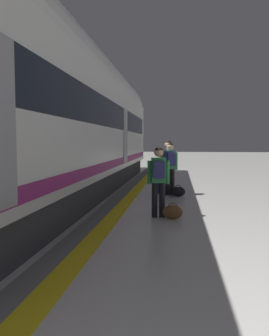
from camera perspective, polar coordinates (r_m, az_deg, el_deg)
The scene contains 9 objects.
safety_line_strip at distance 9.62m, azimuth -1.65°, elevation -5.80°, with size 0.36×80.00×0.01m, color yellow.
tactile_edge_band at distance 9.66m, azimuth -3.31°, elevation -5.77°, with size 0.52×80.00×0.01m, color slate.
high_speed_train at distance 8.78m, azimuth -16.32°, elevation 9.42°, with size 2.94×28.24×4.97m.
passenger_near at distance 7.84m, azimuth 3.88°, elevation -1.27°, with size 0.49×0.33×1.57m.
duffel_bag_near at distance 7.82m, azimuth 6.14°, elevation -7.05°, with size 0.44×0.26×0.36m.
passenger_mid at distance 11.25m, azimuth 5.45°, elevation 0.88°, with size 0.53×0.37×1.73m.
duffel_bag_mid at distance 11.01m, azimuth 7.03°, elevation -3.77°, with size 0.44×0.26×0.36m.
passenger_far at distance 11.21m, azimuth 5.73°, elevation 0.66°, with size 0.49×0.39×1.66m.
suitcase_far at distance 11.17m, azimuth 4.02°, elevation -2.54°, with size 0.44×0.37×0.67m.
Camera 1 is at (0.60, 0.64, 1.68)m, focal length 37.91 mm.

